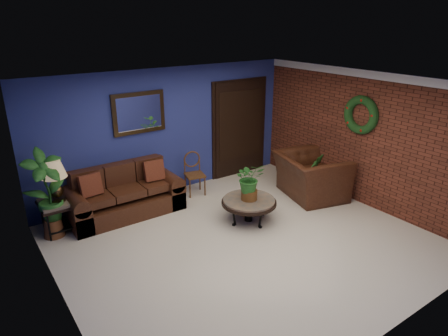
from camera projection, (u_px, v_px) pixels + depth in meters
floor at (245, 241)px, 6.41m from camera, size 5.50×5.50×0.00m
wall_back at (168, 132)px, 7.88m from camera, size 5.50×0.04×2.50m
wall_left at (54, 219)px, 4.49m from camera, size 0.04×5.00×2.50m
wall_right_brick at (362, 139)px, 7.44m from camera, size 0.04×5.00×2.50m
ceiling at (248, 85)px, 5.52m from camera, size 5.50×5.00×0.02m
crown_molding at (369, 75)px, 7.01m from camera, size 0.03×5.00×0.14m
wall_mirror at (139, 113)px, 7.36m from camera, size 1.02×0.06×0.77m
closet_door at (239, 129)px, 8.87m from camera, size 1.44×0.06×2.18m
wreath at (361, 115)px, 7.29m from camera, size 0.16×0.72×0.72m
sofa at (124, 198)px, 7.26m from camera, size 2.02×0.87×0.91m
coffee_table at (249, 202)px, 6.95m from camera, size 0.96×0.96×0.41m
end_table at (59, 208)px, 6.59m from camera, size 0.61×0.61×0.55m
table_lamp at (54, 176)px, 6.39m from camera, size 0.41×0.41×0.68m
side_chair at (194, 170)px, 8.03m from camera, size 0.44×0.44×0.86m
armchair at (310, 176)px, 7.91m from camera, size 1.44×1.56×0.85m
coffee_plant at (249, 180)px, 6.80m from camera, size 0.60×0.56×0.67m
floor_plant at (314, 172)px, 8.09m from camera, size 0.45×0.40×0.83m
tall_plant at (47, 191)px, 6.30m from camera, size 0.74×0.58×1.49m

